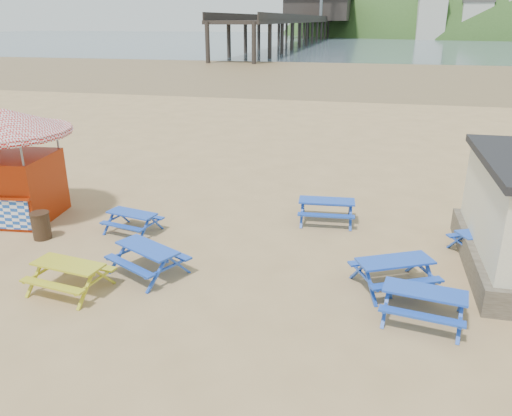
% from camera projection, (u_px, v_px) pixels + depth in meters
% --- Properties ---
extents(ground, '(400.00, 400.00, 0.00)m').
position_uv_depth(ground, '(219.00, 256.00, 14.45)').
color(ground, tan).
rests_on(ground, ground).
extents(wet_sand, '(400.00, 400.00, 0.00)m').
position_uv_depth(wet_sand, '(344.00, 72.00, 64.56)').
color(wet_sand, olive).
rests_on(wet_sand, ground).
extents(sea, '(400.00, 400.00, 0.00)m').
position_uv_depth(sea, '(366.00, 40.00, 169.32)').
color(sea, '#4B5D6B').
rests_on(sea, ground).
extents(picnic_table_blue_a, '(1.84, 1.60, 0.67)m').
position_uv_depth(picnic_table_blue_a, '(133.00, 222.00, 15.98)').
color(picnic_table_blue_a, '#1944AB').
rests_on(picnic_table_blue_a, ground).
extents(picnic_table_blue_b, '(1.96, 1.63, 0.77)m').
position_uv_depth(picnic_table_blue_b, '(326.00, 211.00, 16.78)').
color(picnic_table_blue_b, '#1944AB').
rests_on(picnic_table_blue_b, ground).
extents(picnic_table_blue_c, '(2.17, 2.01, 0.73)m').
position_uv_depth(picnic_table_blue_c, '(486.00, 243.00, 14.39)').
color(picnic_table_blue_c, '#1944AB').
rests_on(picnic_table_blue_c, ground).
extents(picnic_table_blue_d, '(2.33, 2.18, 0.78)m').
position_uv_depth(picnic_table_blue_d, '(148.00, 260.00, 13.34)').
color(picnic_table_blue_d, '#1944AB').
rests_on(picnic_table_blue_d, ground).
extents(picnic_table_blue_e, '(2.01, 1.72, 0.76)m').
position_uv_depth(picnic_table_blue_e, '(423.00, 305.00, 11.26)').
color(picnic_table_blue_e, '#1944AB').
rests_on(picnic_table_blue_e, ground).
extents(picnic_table_blue_f, '(2.37, 2.21, 0.79)m').
position_uv_depth(picnic_table_blue_f, '(394.00, 274.00, 12.60)').
color(picnic_table_blue_f, '#1944AB').
rests_on(picnic_table_blue_f, ground).
extents(picnic_table_yellow, '(2.00, 1.71, 0.76)m').
position_uv_depth(picnic_table_yellow, '(70.00, 277.00, 12.49)').
color(picnic_table_yellow, '#B7C521').
rests_on(picnic_table_yellow, ground).
extents(ice_cream_kiosk, '(4.64, 4.64, 3.76)m').
position_uv_depth(ice_cream_kiosk, '(10.00, 151.00, 16.43)').
color(ice_cream_kiosk, '#982105').
rests_on(ice_cream_kiosk, ground).
extents(litter_bin, '(0.59, 0.59, 0.86)m').
position_uv_depth(litter_bin, '(41.00, 225.00, 15.47)').
color(litter_bin, '#3D2D1C').
rests_on(litter_bin, ground).
extents(pier, '(24.00, 220.00, 39.29)m').
position_uv_depth(pier, '(316.00, 22.00, 178.69)').
color(pier, black).
rests_on(pier, ground).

